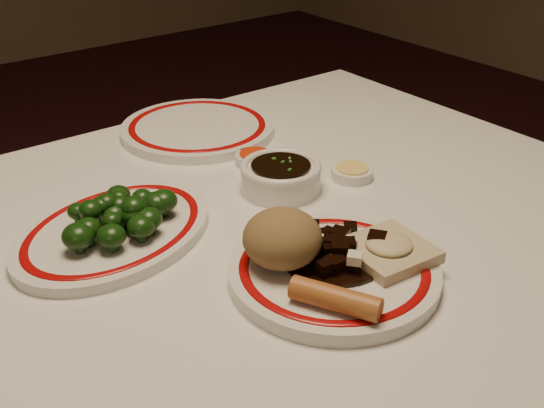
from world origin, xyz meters
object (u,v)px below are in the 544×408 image
at_px(dining_table, 236,295).
at_px(spring_roll, 335,299).
at_px(rice_mound, 282,238).
at_px(stirfry_heap, 336,249).
at_px(main_plate, 334,272).
at_px(soy_bowl, 281,178).
at_px(broccoli_pile, 121,212).
at_px(fried_wonton, 389,249).
at_px(broccoli_plate, 114,231).

relative_size(dining_table, spring_roll, 12.03).
distance_m(rice_mound, stirfry_heap, 0.07).
bearing_deg(spring_roll, main_plate, 21.57).
height_order(rice_mound, soy_bowl, rice_mound).
relative_size(dining_table, broccoli_pile, 7.24).
bearing_deg(soy_bowl, spring_roll, -117.60).
bearing_deg(dining_table, spring_roll, -93.93).
bearing_deg(rice_mound, soy_bowl, 52.28).
distance_m(fried_wonton, broccoli_pile, 0.34).
distance_m(main_plate, broccoli_pile, 0.28).
relative_size(fried_wonton, soy_bowl, 0.87).
bearing_deg(stirfry_heap, spring_roll, -132.58).
bearing_deg(main_plate, broccoli_plate, 123.66).
relative_size(stirfry_heap, broccoli_pile, 0.78).
distance_m(spring_roll, stirfry_heap, 0.10).
bearing_deg(dining_table, fried_wonton, -58.54).
relative_size(broccoli_pile, soy_bowl, 1.41).
distance_m(broccoli_plate, soy_bowl, 0.26).
bearing_deg(spring_roll, broccoli_plate, 82.85).
bearing_deg(rice_mound, broccoli_pile, 120.23).
bearing_deg(spring_roll, stirfry_heap, 20.55).
bearing_deg(dining_table, rice_mound, -92.01).
bearing_deg(stirfry_heap, broccoli_pile, 127.96).
relative_size(spring_roll, stirfry_heap, 0.77).
height_order(broccoli_pile, soy_bowl, broccoli_pile).
height_order(fried_wonton, broccoli_plate, fried_wonton).
bearing_deg(main_plate, fried_wonton, -19.49).
relative_size(main_plate, broccoli_plate, 0.88).
height_order(broccoli_plate, soy_bowl, soy_bowl).
distance_m(stirfry_heap, broccoli_plate, 0.29).
distance_m(stirfry_heap, soy_bowl, 0.22).
bearing_deg(broccoli_plate, rice_mound, -59.17).
xyz_separation_m(rice_mound, broccoli_plate, (-0.12, 0.20, -0.04)).
relative_size(rice_mound, broccoli_pile, 0.57).
distance_m(fried_wonton, stirfry_heap, 0.06).
distance_m(broccoli_pile, soy_bowl, 0.25).
bearing_deg(soy_bowl, broccoli_pile, 176.26).
distance_m(main_plate, spring_roll, 0.08).
bearing_deg(fried_wonton, soy_bowl, 83.77).
bearing_deg(dining_table, broccoli_pile, 143.18).
relative_size(broccoli_plate, broccoli_pile, 2.10).
height_order(dining_table, rice_mound, rice_mound).
bearing_deg(stirfry_heap, soy_bowl, 69.51).
distance_m(dining_table, spring_roll, 0.24).
bearing_deg(broccoli_pile, fried_wonton, -49.52).
bearing_deg(broccoli_pile, main_plate, -56.67).
height_order(dining_table, broccoli_plate, broccoli_plate).
bearing_deg(broccoli_plate, soy_bowl, -5.97).
height_order(rice_mound, spring_roll, rice_mound).
xyz_separation_m(spring_roll, broccoli_plate, (-0.11, 0.31, -0.02)).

